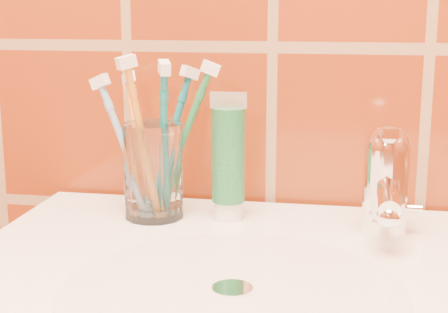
# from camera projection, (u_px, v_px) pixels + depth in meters

# --- Properties ---
(glass_tumbler) EXTENTS (0.08, 0.08, 0.11)m
(glass_tumbler) POSITION_uv_depth(u_px,v_px,m) (154.00, 171.00, 0.79)
(glass_tumbler) COLOR white
(glass_tumbler) RESTS_ON pedestal_sink
(toothpaste_tube) EXTENTS (0.04, 0.04, 0.15)m
(toothpaste_tube) POSITION_uv_depth(u_px,v_px,m) (228.00, 161.00, 0.78)
(toothpaste_tube) COLOR white
(toothpaste_tube) RESTS_ON pedestal_sink
(faucet) EXTENTS (0.05, 0.11, 0.12)m
(faucet) POSITION_uv_depth(u_px,v_px,m) (386.00, 177.00, 0.72)
(faucet) COLOR white
(faucet) RESTS_ON pedestal_sink
(toothbrush_0) EXTENTS (0.10, 0.10, 0.20)m
(toothbrush_0) POSITION_uv_depth(u_px,v_px,m) (143.00, 141.00, 0.76)
(toothbrush_0) COLOR orange
(toothbrush_0) RESTS_ON glass_tumbler
(toothbrush_1) EXTENTS (0.13, 0.14, 0.19)m
(toothbrush_1) POSITION_uv_depth(u_px,v_px,m) (170.00, 141.00, 0.81)
(toothbrush_1) COLOR #0D6475
(toothbrush_1) RESTS_ON glass_tumbler
(toothbrush_2) EXTENTS (0.07, 0.10, 0.20)m
(toothbrush_2) POSITION_uv_depth(u_px,v_px,m) (163.00, 143.00, 0.76)
(toothbrush_2) COLOR #0D6971
(toothbrush_2) RESTS_ON glass_tumbler
(toothbrush_3) EXTENTS (0.13, 0.11, 0.17)m
(toothbrush_3) POSITION_uv_depth(u_px,v_px,m) (125.00, 148.00, 0.79)
(toothbrush_3) COLOR #76A2D2
(toothbrush_3) RESTS_ON glass_tumbler
(toothbrush_4) EXTENTS (0.10, 0.10, 0.18)m
(toothbrush_4) POSITION_uv_depth(u_px,v_px,m) (183.00, 141.00, 0.79)
(toothbrush_4) COLOR #1D6F3D
(toothbrush_4) RESTS_ON glass_tumbler
(toothbrush_5) EXTENTS (0.12, 0.15, 0.19)m
(toothbrush_5) POSITION_uv_depth(u_px,v_px,m) (138.00, 145.00, 0.81)
(toothbrush_5) COLOR orange
(toothbrush_5) RESTS_ON glass_tumbler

